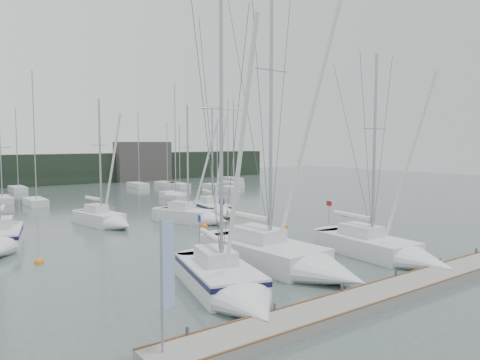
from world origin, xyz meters
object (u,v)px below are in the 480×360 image
object	(u,v)px
buoy_d	(285,227)
sailboat_mid_c	(197,217)
buoy_a	(166,241)
sailboat_near_right	(392,252)
buoy_b	(204,227)
sailboat_near_left	(231,286)
sailboat_mid_b	(108,221)
sailboat_mid_d	(216,210)
dock_banner	(166,273)
buoy_c	(39,263)
sailboat_near_center	(294,261)

from	to	relation	value
buoy_d	sailboat_mid_c	bearing A→B (deg)	129.94
buoy_a	sailboat_near_right	bearing A→B (deg)	-57.87
buoy_b	sailboat_mid_c	bearing A→B (deg)	78.53
buoy_a	sailboat_near_left	bearing A→B (deg)	-105.00
sailboat_near_right	sailboat_mid_b	size ratio (longest dim) A/B	1.18
sailboat_near_left	buoy_d	bearing A→B (deg)	55.55
sailboat_mid_c	buoy_a	distance (m)	7.43
sailboat_mid_d	buoy_a	distance (m)	11.66
sailboat_mid_b	dock_banner	xyz separation A→B (m)	(-7.27, -24.39, 2.42)
sailboat_mid_c	buoy_d	world-z (taller)	sailboat_mid_c
sailboat_mid_b	buoy_a	distance (m)	8.02
sailboat_mid_d	sailboat_mid_c	bearing A→B (deg)	-136.99
sailboat_near_right	buoy_b	distance (m)	16.43
buoy_d	buoy_c	bearing A→B (deg)	179.91
sailboat_near_center	sailboat_mid_c	distance (m)	16.67
sailboat_mid_b	buoy_c	xyz separation A→B (m)	(-7.52, -8.85, -0.52)
sailboat_near_left	buoy_d	size ratio (longest dim) A/B	25.77
sailboat_near_center	dock_banner	size ratio (longest dim) A/B	4.38
sailboat_near_left	sailboat_mid_b	world-z (taller)	sailboat_near_left
buoy_b	buoy_c	size ratio (longest dim) A/B	0.99
sailboat_near_center	dock_banner	bearing A→B (deg)	-156.84
sailboat_mid_c	buoy_d	distance (m)	7.72
sailboat_near_center	sailboat_mid_d	bearing A→B (deg)	65.40
sailboat_mid_c	buoy_b	bearing A→B (deg)	-125.00
sailboat_near_left	sailboat_near_right	distance (m)	11.63
buoy_b	buoy_d	bearing A→B (deg)	-37.67
sailboat_near_left	buoy_c	distance (m)	13.06
sailboat_mid_d	buoy_d	distance (m)	8.38
sailboat_near_center	sailboat_near_right	world-z (taller)	sailboat_near_center
buoy_c	sailboat_mid_d	bearing A→B (deg)	24.58
buoy_b	buoy_c	xyz separation A→B (m)	(-14.02, -4.07, 0.00)
sailboat_near_left	dock_banner	distance (m)	6.75
sailboat_near_left	buoy_d	distance (m)	18.29
sailboat_mid_b	buoy_b	bearing A→B (deg)	-46.70
buoy_b	dock_banner	bearing A→B (deg)	-125.08
sailboat_near_right	sailboat_near_center	bearing A→B (deg)	169.55
sailboat_mid_d	buoy_c	size ratio (longest dim) A/B	19.66
sailboat_near_right	buoy_b	size ratio (longest dim) A/B	23.73
sailboat_near_center	sailboat_near_right	distance (m)	6.59
sailboat_mid_d	buoy_a	bearing A→B (deg)	-131.74
sailboat_near_center	buoy_a	xyz separation A→B (m)	(-1.82, 11.34, -0.62)
buoy_a	buoy_b	xyz separation A→B (m)	(5.18, 3.11, 0.00)
sailboat_near_right	sailboat_mid_b	xyz separation A→B (m)	(-9.51, 20.93, -0.01)
buoy_c	buoy_b	bearing A→B (deg)	16.18
buoy_c	sailboat_near_left	bearing A→B (deg)	-65.51
buoy_d	sailboat_mid_b	bearing A→B (deg)	143.04
sailboat_near_right	buoy_b	world-z (taller)	sailboat_near_right
sailboat_mid_b	buoy_b	world-z (taller)	sailboat_mid_b
dock_banner	buoy_b	bearing A→B (deg)	33.31
buoy_c	dock_banner	distance (m)	15.81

